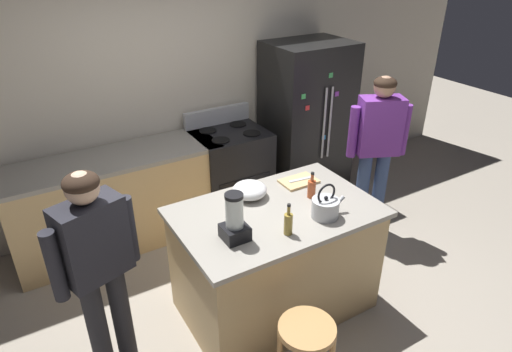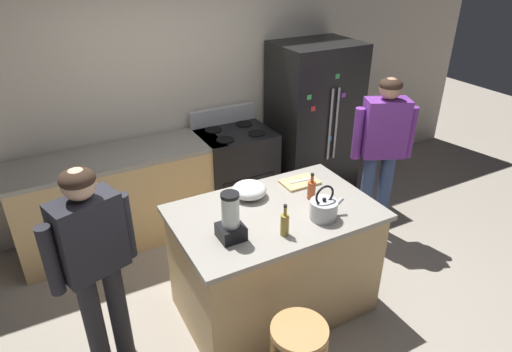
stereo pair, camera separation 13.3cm
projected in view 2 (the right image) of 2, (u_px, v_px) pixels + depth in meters
ground_plane at (273, 305)px, 3.73m from camera, size 14.00×14.00×0.00m
back_wall at (181, 88)px, 4.62m from camera, size 8.00×0.10×2.70m
kitchen_island at (274, 260)px, 3.51m from camera, size 1.51×0.96×0.94m
back_counter_run at (125, 197)px, 4.39m from camera, size 2.00×0.64×0.94m
refrigerator at (313, 121)px, 5.07m from camera, size 0.90×0.73×1.77m
stove_range at (236, 171)px, 4.86m from camera, size 0.76×0.65×1.12m
person_by_island_left at (93, 256)px, 2.80m from camera, size 0.59×0.33×1.56m
person_by_sink_right at (382, 144)px, 4.22m from camera, size 0.57×0.37×1.64m
bar_stool at (299, 344)px, 2.76m from camera, size 0.36×0.36×0.62m
blender_appliance at (231, 220)px, 2.92m from camera, size 0.17×0.17×0.34m
bottle_vinegar at (285, 224)px, 2.99m from camera, size 0.06×0.06×0.24m
bottle_cooking_sauce at (311, 189)px, 3.42m from camera, size 0.06×0.06×0.22m
mixing_bowl at (249, 190)px, 3.44m from camera, size 0.27×0.27×0.12m
tea_kettle at (324, 209)px, 3.17m from camera, size 0.28×0.20×0.27m
cutting_board at (300, 182)px, 3.66m from camera, size 0.30×0.20×0.02m
chef_knife at (302, 180)px, 3.66m from camera, size 0.22×0.05×0.01m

